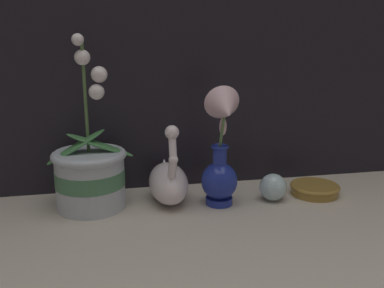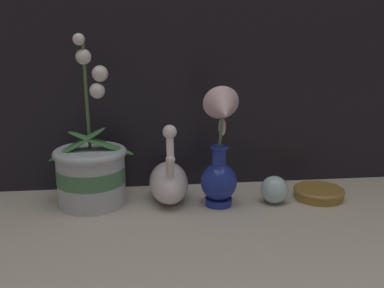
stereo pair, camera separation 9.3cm
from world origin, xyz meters
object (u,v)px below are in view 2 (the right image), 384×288
object	(u,v)px
blue_vase	(220,157)
glass_sphere	(274,190)
orchid_potted_plant	(91,170)
amber_dish	(319,192)
swan_figurine	(169,180)

from	to	relation	value
blue_vase	glass_sphere	distance (m)	0.17
orchid_potted_plant	amber_dish	world-z (taller)	orchid_potted_plant
swan_figurine	glass_sphere	xyz separation A→B (m)	(0.27, -0.05, -0.02)
orchid_potted_plant	swan_figurine	world-z (taller)	orchid_potted_plant
orchid_potted_plant	swan_figurine	bearing A→B (deg)	0.38
glass_sphere	amber_dish	world-z (taller)	glass_sphere
glass_sphere	amber_dish	xyz separation A→B (m)	(0.13, 0.02, -0.02)
blue_vase	swan_figurine	bearing A→B (deg)	154.36
blue_vase	glass_sphere	size ratio (longest dim) A/B	4.31
orchid_potted_plant	amber_dish	size ratio (longest dim) A/B	3.21
swan_figurine	amber_dish	size ratio (longest dim) A/B	1.64
swan_figurine	blue_vase	bearing A→B (deg)	-25.64
swan_figurine	glass_sphere	bearing A→B (deg)	-9.98
orchid_potted_plant	blue_vase	bearing A→B (deg)	-10.35
orchid_potted_plant	swan_figurine	xyz separation A→B (m)	(0.19, 0.00, -0.03)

